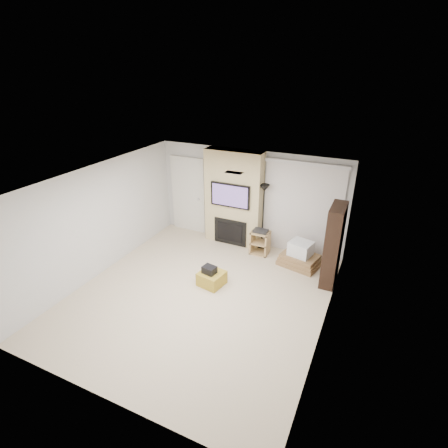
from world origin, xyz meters
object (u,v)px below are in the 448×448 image
at_px(ottoman, 212,278).
at_px(floor_lamp, 264,199).
at_px(box_stack, 300,256).
at_px(bookshelf, 333,245).
at_px(av_stand, 260,241).

height_order(ottoman, floor_lamp, floor_lamp).
bearing_deg(ottoman, box_stack, 46.24).
bearing_deg(bookshelf, ottoman, -152.15).
bearing_deg(bookshelf, box_stack, 152.13).
height_order(ottoman, box_stack, box_stack).
height_order(ottoman, bookshelf, bookshelf).
distance_m(ottoman, box_stack, 2.24).
height_order(box_stack, bookshelf, bookshelf).
xyz_separation_m(floor_lamp, av_stand, (0.03, -0.23, -1.04)).
xyz_separation_m(floor_lamp, box_stack, (1.10, -0.37, -1.15)).
distance_m(ottoman, av_stand, 1.83).
xyz_separation_m(ottoman, floor_lamp, (0.45, 1.99, 1.23)).
bearing_deg(box_stack, floor_lamp, 161.14).
relative_size(ottoman, bookshelf, 0.28).
bearing_deg(av_stand, ottoman, -105.44).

